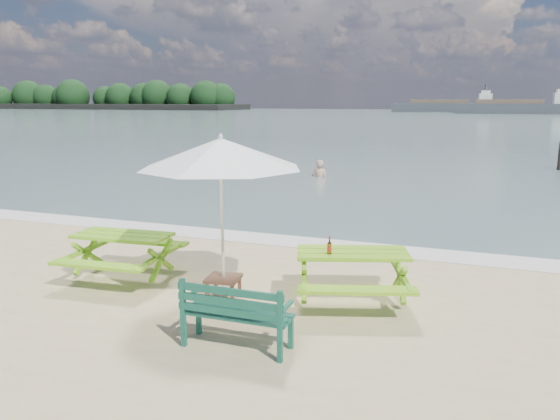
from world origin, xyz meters
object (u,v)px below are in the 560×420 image
at_px(picnic_table_left, 124,257).
at_px(park_bench, 237,327).
at_px(patio_umbrella, 221,153).
at_px(side_table, 224,286).
at_px(beer_bottle, 329,248).
at_px(swimmer, 319,182).
at_px(picnic_table_right, 352,277).

distance_m(picnic_table_left, park_bench, 3.33).
bearing_deg(picnic_table_left, patio_umbrella, -6.66).
height_order(park_bench, side_table, park_bench).
bearing_deg(side_table, beer_bottle, 8.57).
relative_size(patio_umbrella, beer_bottle, 10.69).
distance_m(side_table, swimmer, 13.26).
bearing_deg(park_bench, swimmer, 102.68).
xyz_separation_m(picnic_table_left, park_bench, (2.86, -1.71, -0.11)).
distance_m(park_bench, patio_umbrella, 2.58).
height_order(park_bench, swimmer, park_bench).
bearing_deg(swimmer, beer_bottle, -73.00).
xyz_separation_m(side_table, patio_umbrella, (0.00, 0.00, 1.99)).
xyz_separation_m(picnic_table_left, picnic_table_right, (3.78, 0.26, 0.01)).
distance_m(patio_umbrella, swimmer, 13.46).
height_order(side_table, patio_umbrella, patio_umbrella).
xyz_separation_m(picnic_table_right, park_bench, (-0.93, -1.96, -0.12)).
height_order(park_bench, beer_bottle, beer_bottle).
height_order(picnic_table_right, swimmer, picnic_table_right).
bearing_deg(picnic_table_left, beer_bottle, 0.14).
relative_size(park_bench, swimmer, 0.76).
bearing_deg(picnic_table_right, patio_umbrella, -165.31).
bearing_deg(picnic_table_right, park_bench, -115.33).
bearing_deg(side_table, park_bench, -58.33).
bearing_deg(park_bench, beer_bottle, 69.26).
distance_m(picnic_table_left, picnic_table_right, 3.79).
bearing_deg(side_table, picnic_table_right, 14.69).
bearing_deg(picnic_table_left, picnic_table_right, 3.86).
bearing_deg(swimmer, picnic_table_left, -88.16).
bearing_deg(swimmer, picnic_table_right, -71.53).
relative_size(picnic_table_left, park_bench, 1.41).
bearing_deg(side_table, patio_umbrella, 0.00).
xyz_separation_m(picnic_table_left, side_table, (1.94, -0.23, -0.20)).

